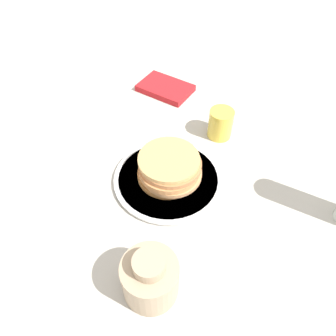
% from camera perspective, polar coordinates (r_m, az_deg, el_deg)
% --- Properties ---
extents(ground_plane, '(4.00, 4.00, 0.00)m').
position_cam_1_polar(ground_plane, '(0.83, 2.40, -1.94)').
color(ground_plane, '#BCB7AD').
extents(plate, '(0.27, 0.27, 0.01)m').
position_cam_1_polar(plate, '(0.82, 0.00, -1.86)').
color(plate, white).
rests_on(plate, ground_plane).
extents(pancake_stack, '(0.16, 0.15, 0.06)m').
position_cam_1_polar(pancake_stack, '(0.79, 0.24, -0.06)').
color(pancake_stack, '#BC7B3F').
rests_on(pancake_stack, plate).
extents(juice_glass, '(0.07, 0.07, 0.08)m').
position_cam_1_polar(juice_glass, '(0.93, 9.13, 7.64)').
color(juice_glass, yellow).
rests_on(juice_glass, ground_plane).
extents(cream_jug, '(0.11, 0.11, 0.12)m').
position_cam_1_polar(cream_jug, '(0.64, -3.12, -18.56)').
color(cream_jug, tan).
rests_on(cream_jug, ground_plane).
extents(napkin, '(0.20, 0.16, 0.02)m').
position_cam_1_polar(napkin, '(1.10, -0.47, 13.75)').
color(napkin, red).
rests_on(napkin, ground_plane).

